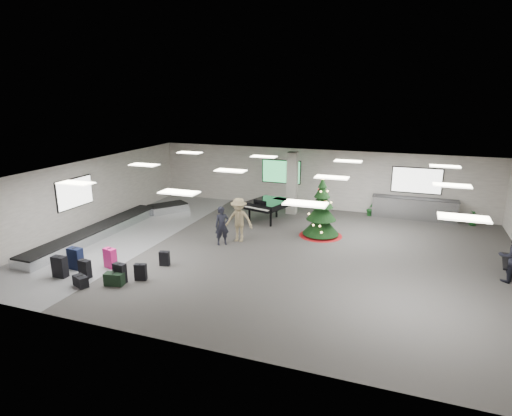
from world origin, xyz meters
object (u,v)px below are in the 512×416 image
(traveler_b, at_px, (239,220))
(service_counter, at_px, (414,208))
(potted_plant_right, at_px, (473,218))
(traveler_a, at_px, (222,226))
(grand_piano, at_px, (268,204))
(potted_plant_left, at_px, (370,209))
(pink_suitcase, at_px, (110,258))
(christmas_tree, at_px, (321,215))
(traveler_bench, at_px, (512,257))
(baggage_carousel, at_px, (113,226))

(traveler_b, bearing_deg, service_counter, 36.57)
(potted_plant_right, bearing_deg, traveler_a, -147.25)
(service_counter, xyz_separation_m, potted_plant_right, (2.67, -0.15, -0.18))
(grand_piano, xyz_separation_m, potted_plant_left, (4.65, 2.64, -0.47))
(service_counter, relative_size, pink_suitcase, 5.44)
(christmas_tree, height_order, grand_piano, christmas_tree)
(traveler_a, bearing_deg, potted_plant_right, -3.13)
(pink_suitcase, relative_size, grand_piano, 0.31)
(traveler_bench, bearing_deg, christmas_tree, -32.05)
(pink_suitcase, height_order, traveler_a, traveler_a)
(pink_suitcase, height_order, potted_plant_right, pink_suitcase)
(traveler_a, xyz_separation_m, potted_plant_left, (5.35, 6.49, -0.44))
(baggage_carousel, xyz_separation_m, christmas_tree, (9.02, 2.60, 0.72))
(baggage_carousel, relative_size, traveler_bench, 5.45)
(christmas_tree, xyz_separation_m, traveler_a, (-3.61, -2.51, -0.12))
(service_counter, distance_m, potted_plant_left, 2.09)
(traveler_a, bearing_deg, pink_suitcase, -163.60)
(grand_piano, distance_m, traveler_b, 3.23)
(pink_suitcase, bearing_deg, potted_plant_left, 65.57)
(traveler_a, bearing_deg, traveler_bench, -35.87)
(pink_suitcase, height_order, potted_plant_left, pink_suitcase)
(traveler_a, relative_size, traveler_bench, 0.91)
(potted_plant_left, bearing_deg, service_counter, 4.12)
(baggage_carousel, height_order, traveler_b, traveler_b)
(baggage_carousel, relative_size, service_counter, 2.40)
(service_counter, relative_size, grand_piano, 1.68)
(service_counter, distance_m, potted_plant_right, 2.68)
(baggage_carousel, xyz_separation_m, grand_piano, (6.11, 3.95, 0.63))
(baggage_carousel, height_order, traveler_a, traveler_a)
(service_counter, bearing_deg, potted_plant_left, -175.88)
(potted_plant_left, bearing_deg, traveler_a, -129.48)
(christmas_tree, relative_size, potted_plant_left, 3.67)
(service_counter, height_order, pink_suitcase, service_counter)
(traveler_bench, height_order, potted_plant_right, traveler_bench)
(potted_plant_right, bearing_deg, pink_suitcase, -141.92)
(grand_piano, height_order, traveler_b, traveler_b)
(christmas_tree, distance_m, traveler_a, 4.40)
(traveler_bench, xyz_separation_m, potted_plant_right, (-0.41, 6.49, -0.53))
(service_counter, relative_size, traveler_b, 2.16)
(traveler_b, bearing_deg, pink_suitcase, -132.12)
(traveler_bench, distance_m, potted_plant_left, 8.30)
(baggage_carousel, relative_size, potted_plant_left, 13.14)
(christmas_tree, relative_size, potted_plant_right, 3.72)
(pink_suitcase, relative_size, potted_plant_right, 1.02)
(traveler_a, bearing_deg, service_counter, 5.93)
(traveler_bench, bearing_deg, grand_piano, -33.49)
(baggage_carousel, bearing_deg, grand_piano, 32.86)
(traveler_bench, bearing_deg, baggage_carousel, -11.69)
(grand_piano, xyz_separation_m, traveler_a, (-0.70, -3.85, -0.03))
(service_counter, xyz_separation_m, grand_piano, (-6.73, -2.79, 0.29))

